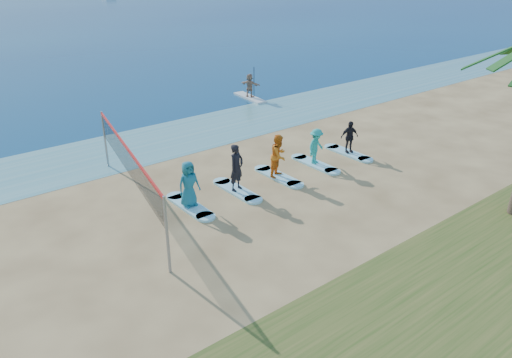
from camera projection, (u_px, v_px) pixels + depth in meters
ground at (323, 214)px, 18.01m from camera, size 600.00×600.00×0.00m
shallow_water at (175, 137)px, 25.49m from camera, size 600.00×600.00×0.00m
volleyball_net at (128, 161)px, 17.62m from camera, size 1.98×8.89×2.50m
paddleboard at (250, 98)px, 32.30m from camera, size 1.03×3.06×0.12m
paddleboarder at (250, 85)px, 31.97m from camera, size 0.91×1.44×1.49m
surfboard_0 at (190, 206)px, 18.47m from camera, size 0.70×2.20×0.09m
student_0 at (189, 184)px, 18.10m from camera, size 0.85×0.56×1.73m
surfboard_1 at (237, 190)px, 19.70m from camera, size 0.70×2.20×0.09m
student_1 at (237, 168)px, 19.30m from camera, size 0.78×0.62×1.87m
surfboard_2 at (278, 176)px, 20.93m from camera, size 0.70×2.20×0.09m
student_2 at (279, 156)px, 20.54m from camera, size 1.07×0.96×1.80m
surfboard_3 at (315, 164)px, 22.16m from camera, size 0.70×2.20×0.09m
student_3 at (316, 146)px, 21.81m from camera, size 1.15×0.85×1.59m
surfboard_4 at (348, 153)px, 23.39m from camera, size 0.70×2.20×0.09m
student_4 at (349, 137)px, 23.06m from camera, size 0.95×0.64×1.51m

